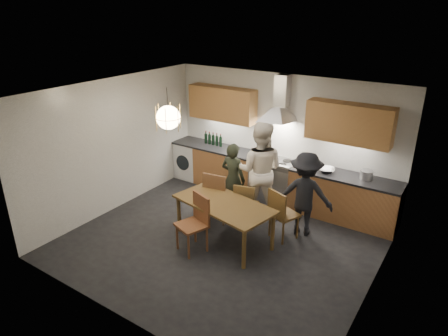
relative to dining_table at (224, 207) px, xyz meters
The scene contains 17 objects.
ground 0.65m from the dining_table, 100.56° to the right, with size 5.00×5.00×0.00m, color black.
room_shell 1.06m from the dining_table, 100.56° to the right, with size 5.02×4.52×2.61m.
counter_run 1.91m from the dining_table, 89.59° to the left, with size 5.00×0.62×0.90m.
range_stove 1.90m from the dining_table, 90.30° to the left, with size 0.90×0.60×0.92m.
wall_fixtures 2.36m from the dining_table, 90.29° to the left, with size 4.30×0.54×1.10m.
pendant_lamp 1.78m from the dining_table, behind, with size 0.43×0.43×0.70m.
dining_table is the anchor object (origin of this frame).
chair_back_left 0.69m from the dining_table, 135.04° to the left, with size 0.51×0.51×1.00m.
chair_back_mid 0.61m from the dining_table, 82.73° to the left, with size 0.48×0.48×0.87m.
chair_back_right 0.99m from the dining_table, 36.39° to the left, with size 0.55×0.55×0.94m.
chair_front 0.53m from the dining_table, 117.30° to the right, with size 0.57×0.57×0.98m.
person_left 1.07m from the dining_table, 114.00° to the left, with size 0.52×0.34×1.44m, color black.
person_mid 1.18m from the dining_table, 87.58° to the left, with size 0.92×0.72×1.89m, color #EFE3D0.
person_right 1.44m from the dining_table, 43.82° to the left, with size 0.99×0.57×1.54m, color black.
mixing_bowl 2.19m from the dining_table, 59.74° to the left, with size 0.31×0.31×0.08m, color silver.
stock_pot 2.68m from the dining_table, 47.11° to the left, with size 0.22×0.22×0.16m, color silver.
wine_bottles 2.57m from the dining_table, 129.07° to the left, with size 0.47×0.07×0.28m.
Camera 1 is at (3.34, -4.96, 3.85)m, focal length 32.00 mm.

